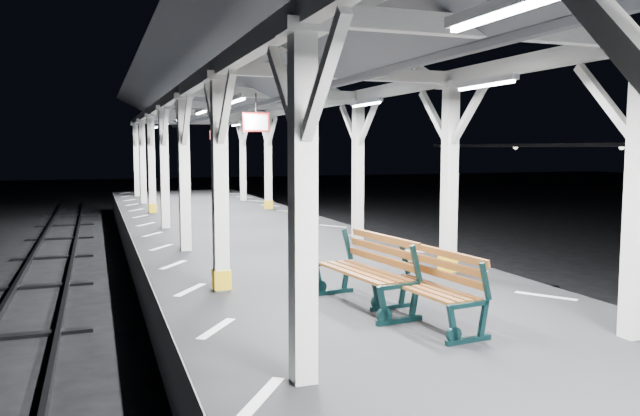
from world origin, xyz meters
TOP-DOWN VIEW (x-y plane):
  - ground at (0.00, 0.00)m, footprint 120.00×120.00m
  - platform at (0.00, 0.00)m, footprint 6.00×50.00m
  - hazard_stripes_left at (-2.45, 0.00)m, footprint 1.00×48.00m
  - hazard_stripes_right at (2.45, 0.00)m, footprint 1.00×48.00m
  - canopy at (0.00, -0.02)m, footprint 5.40×49.00m
  - bench_near at (0.13, -0.69)m, footprint 0.81×1.75m
  - bench_mid at (-0.25, 0.35)m, footprint 0.90×1.90m

SIDE VIEW (x-z plane):
  - ground at x=0.00m, z-range 0.00..0.00m
  - platform at x=0.00m, z-range 0.00..1.00m
  - hazard_stripes_left at x=-2.45m, z-range 1.00..1.01m
  - hazard_stripes_right at x=2.45m, z-range 1.00..1.01m
  - bench_near at x=0.13m, z-range 1.03..1.95m
  - bench_mid at x=-0.25m, z-range 1.03..2.03m
  - canopy at x=0.00m, z-range 2.24..6.89m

